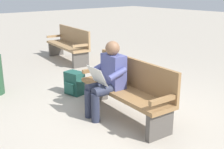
# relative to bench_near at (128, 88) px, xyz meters

# --- Properties ---
(ground_plane) EXTENTS (40.00, 40.00, 0.00)m
(ground_plane) POSITION_rel_bench_near_xyz_m (0.01, 0.07, -0.46)
(ground_plane) COLOR #A89E8E
(bench_near) EXTENTS (1.84, 0.66, 0.90)m
(bench_near) POSITION_rel_bench_near_xyz_m (0.00, 0.00, 0.00)
(bench_near) COLOR olive
(bench_near) RESTS_ON ground
(person_seated) EXTENTS (0.60, 0.60, 1.18)m
(person_seated) POSITION_rel_bench_near_xyz_m (0.23, 0.21, 0.17)
(person_seated) COLOR #474C84
(person_seated) RESTS_ON ground
(backpack) EXTENTS (0.38, 0.32, 0.43)m
(backpack) POSITION_rel_bench_near_xyz_m (1.36, 0.09, -0.24)
(backpack) COLOR #1E4C42
(backpack) RESTS_ON ground
(bench_far) EXTENTS (1.85, 0.71, 0.90)m
(bench_far) POSITION_rel_bench_near_xyz_m (3.66, -1.28, 0.00)
(bench_far) COLOR #9E7A51
(bench_far) RESTS_ON ground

